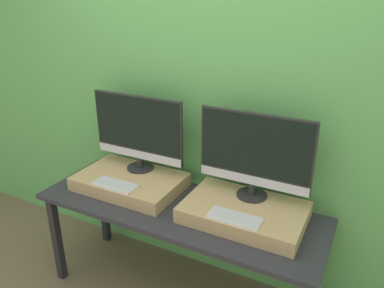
{
  "coord_description": "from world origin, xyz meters",
  "views": [
    {
      "loc": [
        0.99,
        -1.42,
        1.95
      ],
      "look_at": [
        0.0,
        0.49,
        1.05
      ],
      "focal_mm": 35.0,
      "sensor_mm": 36.0,
      "label": 1
    }
  ],
  "objects_px": {
    "keyboard_right": "(235,218)",
    "monitor_left": "(138,130)",
    "keyboard_left": "(115,185)",
    "monitor_right": "(254,153)"
  },
  "relations": [
    {
      "from": "monitor_right",
      "to": "keyboard_right",
      "type": "distance_m",
      "value": 0.39
    },
    {
      "from": "monitor_left",
      "to": "keyboard_right",
      "type": "distance_m",
      "value": 0.9
    },
    {
      "from": "keyboard_right",
      "to": "monitor_left",
      "type": "bearing_deg",
      "value": 161.19
    },
    {
      "from": "monitor_right",
      "to": "keyboard_right",
      "type": "relative_size",
      "value": 2.31
    },
    {
      "from": "monitor_left",
      "to": "monitor_right",
      "type": "height_order",
      "value": "same"
    },
    {
      "from": "monitor_left",
      "to": "keyboard_left",
      "type": "height_order",
      "value": "monitor_left"
    },
    {
      "from": "monitor_left",
      "to": "monitor_right",
      "type": "relative_size",
      "value": 1.0
    },
    {
      "from": "monitor_right",
      "to": "keyboard_right",
      "type": "xyz_separation_m",
      "value": [
        0.0,
        -0.28,
        -0.28
      ]
    },
    {
      "from": "keyboard_right",
      "to": "keyboard_left",
      "type": "bearing_deg",
      "value": 180.0
    },
    {
      "from": "keyboard_left",
      "to": "monitor_right",
      "type": "height_order",
      "value": "monitor_right"
    }
  ]
}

